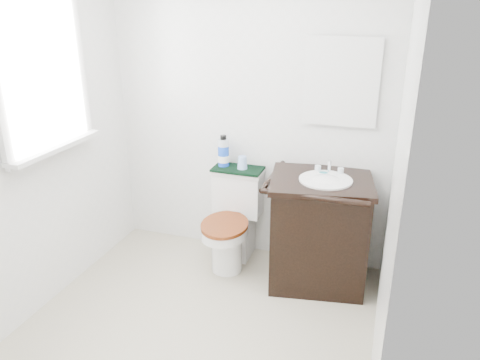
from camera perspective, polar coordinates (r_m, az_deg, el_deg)
The scene contains 14 objects.
floor at distance 3.13m, azimuth -6.12°, elevation -18.49°, with size 2.40×2.40×0.00m, color #A49A84.
wall_back at distance 3.62m, azimuth 1.05°, elevation 8.57°, with size 2.40×2.40×0.00m, color silver.
wall_front at distance 1.64m, azimuth -25.64°, elevation -10.16°, with size 2.40×2.40×0.00m, color silver.
wall_left at distance 3.16m, azimuth -25.56°, elevation 4.58°, with size 2.40×2.40×0.00m, color silver.
wall_right at distance 2.31m, azimuth 18.34°, elevation -0.07°, with size 2.40×2.40×0.00m, color silver.
window at distance 3.25m, azimuth -23.15°, elevation 11.73°, with size 0.02×0.70×0.90m, color white.
mirror at distance 3.40m, azimuth 12.23°, elevation 11.58°, with size 0.50×0.02×0.60m, color silver.
toilet at distance 3.72m, azimuth -0.85°, elevation -5.34°, with size 0.40×0.63×0.74m.
vanity at distance 3.47m, azimuth 9.58°, elevation -5.82°, with size 0.80×0.71×0.92m.
trash_bin at distance 3.80m, azimuth 7.02°, elevation -7.94°, with size 0.22×0.18×0.30m.
towel at distance 3.66m, azimuth -0.26°, elevation 1.34°, with size 0.39×0.22×0.02m, color black.
mouthwash_bottle at distance 3.67m, azimuth -2.03°, elevation 3.43°, with size 0.09×0.09×0.25m.
cup at distance 3.63m, azimuth 0.28°, elevation 2.15°, with size 0.08×0.08×0.10m, color #93B6F1.
soap_bar at distance 3.40m, azimuth 10.15°, elevation 0.89°, with size 0.07×0.05×0.02m, color #196E7A.
Camera 1 is at (1.06, -2.16, 2.00)m, focal length 35.00 mm.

